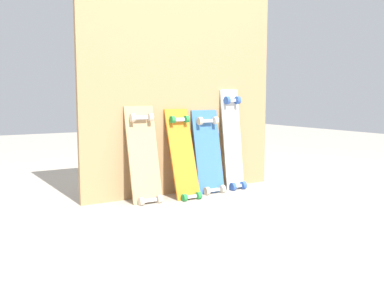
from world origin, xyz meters
TOP-DOWN VIEW (x-y plane):
  - ground_plane at (0.00, 0.00)m, footprint 12.00×12.00m
  - plywood_wall_panel at (0.00, 0.07)m, footprint 1.63×0.04m
  - skateboard_natural at (-0.38, -0.05)m, footprint 0.22×0.23m
  - skateboard_orange at (-0.08, -0.08)m, footprint 0.19×0.28m
  - skateboard_blue at (0.17, -0.03)m, footprint 0.23×0.20m
  - skateboard_white at (0.41, -0.02)m, footprint 0.17×0.18m

SIDE VIEW (x-z plane):
  - ground_plane at x=0.00m, z-range 0.00..0.00m
  - skateboard_blue at x=0.17m, z-range -0.07..0.64m
  - skateboard_orange at x=-0.08m, z-range -0.07..0.65m
  - skateboard_natural at x=-0.38m, z-range -0.07..0.68m
  - skateboard_white at x=0.41m, z-range -0.06..0.80m
  - plywood_wall_panel at x=0.00m, z-range 0.00..1.81m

